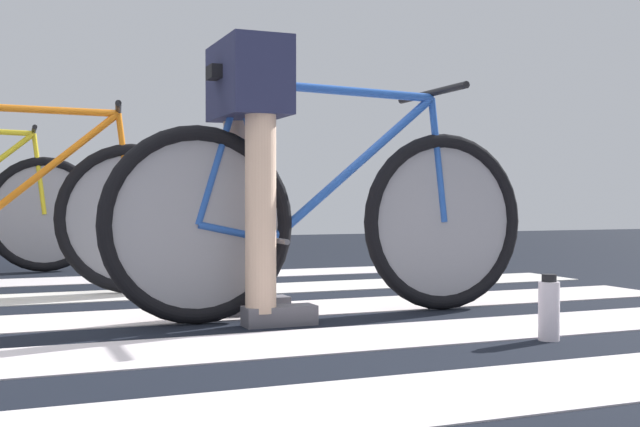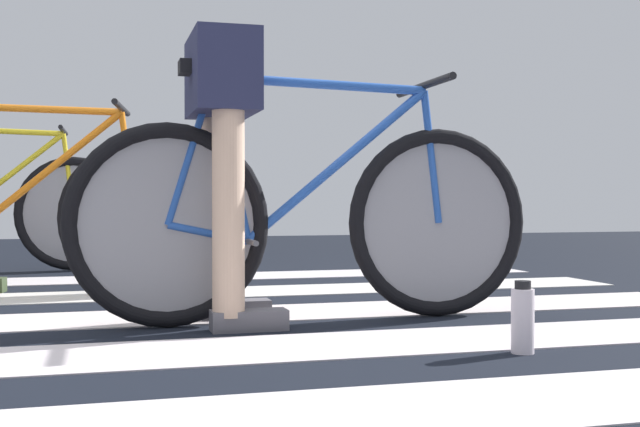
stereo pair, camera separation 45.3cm
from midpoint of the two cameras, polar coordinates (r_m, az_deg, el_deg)
name	(u,v)px [view 2 (the right image)]	position (r m, az deg, el deg)	size (l,w,h in m)	color
ground	(108,340)	(2.76, -9.92, -8.56)	(18.00, 14.00, 0.02)	black
crosswalk_markings	(94,336)	(2.77, -10.87, -8.27)	(5.44, 4.28, 0.00)	silver
bicycle_1_of_3	(308,216)	(3.01, 3.34, -0.17)	(1.74, 0.52, 0.93)	black
cyclist_1_of_3	(223,138)	(2.93, -2.43, 5.25)	(0.31, 0.41, 1.03)	beige
bicycle_2_of_3	(22,213)	(3.99, -17.01, 0.07)	(1.73, 0.53, 0.93)	black
water_bottle	(523,319)	(2.56, 18.55, -6.86)	(0.07, 0.07, 0.21)	white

